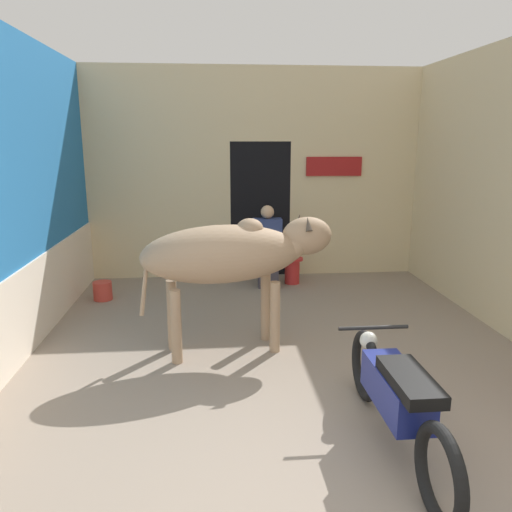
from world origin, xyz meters
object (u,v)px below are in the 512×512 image
object	(u,v)px
plastic_stool	(292,270)
bucket	(103,291)
shopkeeper_seated	(268,245)
cow	(234,254)
motorcycle_near	(396,395)

from	to	relation	value
plastic_stool	bucket	bearing A→B (deg)	-168.19
shopkeeper_seated	bucket	xyz separation A→B (m)	(-2.39, -0.50, -0.51)
shopkeeper_seated	cow	bearing A→B (deg)	-104.62
motorcycle_near	shopkeeper_seated	distance (m)	4.27
cow	shopkeeper_seated	size ratio (longest dim) A/B	1.69
shopkeeper_seated	plastic_stool	size ratio (longest dim) A/B	3.02
motorcycle_near	shopkeeper_seated	world-z (taller)	shopkeeper_seated
plastic_stool	bucket	distance (m)	2.86
cow	plastic_stool	xyz separation A→B (m)	(1.02, 2.44, -0.83)
cow	plastic_stool	world-z (taller)	cow
cow	bucket	size ratio (longest dim) A/B	8.06
cow	shopkeeper_seated	xyz separation A→B (m)	(0.62, 2.36, -0.41)
motorcycle_near	bucket	distance (m)	4.71
cow	bucket	bearing A→B (deg)	133.75
plastic_stool	cow	bearing A→B (deg)	-112.58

